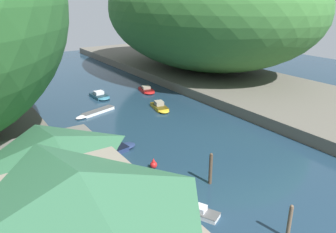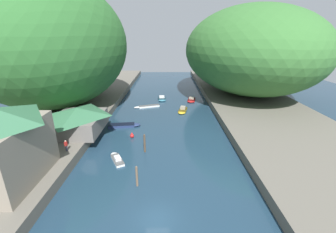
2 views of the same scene
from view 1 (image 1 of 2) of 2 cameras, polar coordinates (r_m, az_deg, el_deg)
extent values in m
plane|color=#1E384C|center=(43.74, -4.01, -1.10)|extent=(130.00, 130.00, 0.00)
cube|color=#666056|center=(57.60, 16.24, 4.21)|extent=(22.00, 120.00, 1.51)
ellipsoid|color=#387033|center=(68.75, 6.54, 18.02)|extent=(35.67, 49.93, 23.63)
pyramid|color=#38704C|center=(12.22, -14.87, -13.13)|extent=(7.19, 10.76, 1.90)
cube|color=slate|center=(27.99, -18.60, -8.58)|extent=(7.91, 9.45, 2.82)
pyramid|color=#38704C|center=(27.07, -19.10, -4.64)|extent=(8.54, 10.20, 1.41)
cube|color=red|center=(58.14, -3.80, 4.59)|extent=(2.54, 3.80, 0.44)
ellipsoid|color=red|center=(56.55, -3.24, 4.15)|extent=(2.10, 2.07, 0.44)
cube|color=#450A0A|center=(58.08, -3.80, 4.82)|extent=(2.59, 3.88, 0.03)
cube|color=#9E937F|center=(58.12, -3.84, 5.07)|extent=(1.53, 1.46, 0.50)
cube|color=gold|center=(49.14, -1.53, 1.67)|extent=(2.46, 4.12, 0.45)
ellipsoid|color=gold|center=(47.42, -0.76, 0.97)|extent=(1.96, 2.22, 0.45)
cube|color=#4C3E0E|center=(49.06, -1.53, 1.93)|extent=(2.51, 4.20, 0.03)
cube|color=#9E937F|center=(49.07, -1.58, 2.33)|extent=(1.43, 1.57, 0.67)
cube|color=navy|center=(35.50, -10.95, -6.30)|extent=(5.27, 2.37, 0.51)
ellipsoid|color=navy|center=(36.66, -7.51, -5.19)|extent=(2.74, 1.95, 0.51)
cube|color=black|center=(35.38, -10.98, -5.90)|extent=(5.38, 2.41, 0.03)
cube|color=white|center=(26.52, 5.08, -16.23)|extent=(2.59, 3.59, 0.36)
ellipsoid|color=white|center=(27.12, 1.68, -15.21)|extent=(1.77, 2.03, 0.36)
cube|color=#525252|center=(26.40, 5.09, -15.89)|extent=(2.64, 3.66, 0.03)
cube|color=silver|center=(26.24, 5.33, -15.58)|extent=(1.27, 1.44, 0.45)
cube|color=white|center=(48.33, -12.05, 0.87)|extent=(5.31, 2.78, 0.42)
ellipsoid|color=white|center=(46.83, -14.47, 0.03)|extent=(2.82, 1.91, 0.42)
cube|color=#525252|center=(48.25, -12.07, 1.12)|extent=(5.41, 2.84, 0.03)
cube|color=teal|center=(55.69, -11.89, 3.51)|extent=(2.28, 3.56, 0.49)
ellipsoid|color=teal|center=(54.21, -11.09, 3.10)|extent=(2.06, 1.84, 0.49)
cube|color=#132A33|center=(55.61, -11.91, 3.76)|extent=(2.33, 3.63, 0.03)
cube|color=silver|center=(55.63, -11.98, 4.06)|extent=(1.51, 1.30, 0.59)
cylinder|color=brown|center=(25.03, 20.37, -17.00)|extent=(0.28, 0.28, 2.57)
sphere|color=brown|center=(24.27, 20.77, -14.46)|extent=(0.25, 0.25, 0.25)
cylinder|color=#4C3D2D|center=(29.69, 7.42, -9.15)|extent=(0.32, 0.32, 2.84)
sphere|color=#4C3D2D|center=(28.99, 7.55, -6.60)|extent=(0.28, 0.28, 0.28)
sphere|color=red|center=(32.44, -2.52, -8.41)|extent=(0.71, 0.71, 0.71)
cone|color=red|center=(32.19, -2.54, -7.57)|extent=(0.36, 0.36, 0.36)
cylinder|color=#282D3D|center=(22.72, -10.77, -18.16)|extent=(0.13, 0.13, 0.85)
cylinder|color=#282D3D|center=(22.86, -10.80, -17.89)|extent=(0.13, 0.13, 0.85)
cube|color=#B2231E|center=(22.35, -10.91, -16.54)|extent=(0.34, 0.43, 0.62)
sphere|color=beige|center=(22.10, -10.99, -15.67)|extent=(0.22, 0.22, 0.22)
cylinder|color=#282D3D|center=(29.43, -15.35, -8.90)|extent=(0.13, 0.13, 0.85)
cylinder|color=#282D3D|center=(29.58, -15.47, -8.75)|extent=(0.13, 0.13, 0.85)
cube|color=#B2231E|center=(29.16, -15.54, -7.56)|extent=(0.22, 0.38, 0.62)
sphere|color=beige|center=(28.97, -15.62, -6.83)|extent=(0.22, 0.22, 0.22)
camera|label=2|loc=(24.08, 87.79, 4.19)|focal=24.00mm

